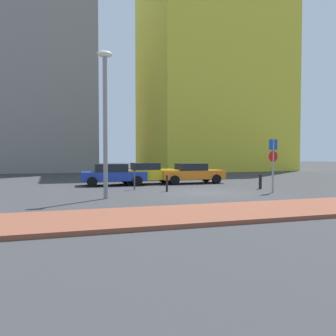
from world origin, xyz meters
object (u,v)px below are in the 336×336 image
parked_car_yellow (147,173)px  street_lamp (105,112)px  parking_sign_post (273,159)px  traffic_bollard_mid (260,182)px  parking_meter (134,174)px  parked_car_blue (113,174)px  traffic_bollard_near (167,183)px  parked_car_orange (191,173)px

parked_car_yellow → street_lamp: bearing=-118.8°
parking_sign_post → traffic_bollard_mid: size_ratio=3.34×
parking_meter → traffic_bollard_mid: 7.38m
parked_car_blue → street_lamp: size_ratio=0.63×
traffic_bollard_mid → traffic_bollard_near: bearing=176.5°
parking_meter → traffic_bollard_near: 2.17m
traffic_bollard_mid → street_lamp: bearing=-169.7°
parking_meter → street_lamp: size_ratio=0.20×
traffic_bollard_near → parked_car_yellow: bearing=87.4°
parking_sign_post → traffic_bollard_mid: 2.40m
parking_sign_post → traffic_bollard_near: parking_sign_post is taller
parked_car_orange → street_lamp: street_lamp is taller
parked_car_yellow → traffic_bollard_mid: (5.44, -5.38, -0.32)m
parked_car_orange → parking_meter: bearing=-147.0°
parking_sign_post → parking_meter: (-6.66, 3.81, -0.90)m
parked_car_yellow → parked_car_orange: 3.09m
parked_car_blue → parked_car_orange: parked_car_blue is taller
parked_car_yellow → parked_car_orange: (3.07, -0.40, -0.03)m
parked_car_orange → parking_sign_post: 7.23m
parking_sign_post → parked_car_orange: bearing=105.5°
parked_car_yellow → traffic_bollard_near: (-0.23, -5.03, -0.30)m
traffic_bollard_mid → parked_car_blue: bearing=146.7°
parked_car_blue → parking_sign_post: size_ratio=1.50×
parking_meter → traffic_bollard_near: (1.45, -1.55, -0.45)m
parking_meter → street_lamp: bearing=-121.5°
street_lamp → traffic_bollard_mid: size_ratio=7.89×
parked_car_blue → traffic_bollard_near: bearing=-65.8°
traffic_bollard_near → traffic_bollard_mid: traffic_bollard_near is taller
parked_car_yellow → parked_car_orange: bearing=-7.4°
street_lamp → traffic_bollard_near: size_ratio=7.56×
traffic_bollard_mid → parking_meter: bearing=165.1°
parking_sign_post → traffic_bollard_mid: bearing=76.5°
parked_car_orange → traffic_bollard_near: (-3.29, -4.63, -0.28)m
parking_meter → traffic_bollard_mid: bearing=-14.9°
traffic_bollard_near → traffic_bollard_mid: (5.66, -0.35, -0.02)m
parked_car_orange → parking_meter: (-4.75, -3.08, 0.18)m
parked_car_yellow → traffic_bollard_mid: 7.65m
traffic_bollard_mid → parked_car_orange: bearing=115.5°
street_lamp → traffic_bollard_near: street_lamp is taller
street_lamp → parked_car_yellow: bearing=61.2°
parked_car_blue → traffic_bollard_near: parked_car_blue is taller
parked_car_yellow → street_lamp: size_ratio=0.60×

